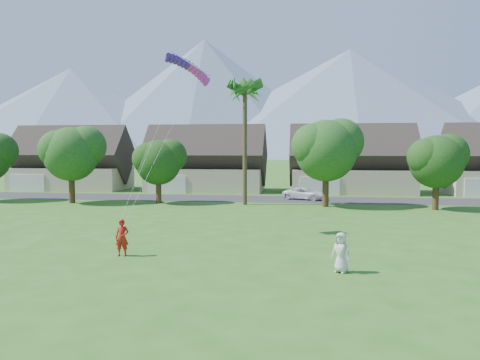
% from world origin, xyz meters
% --- Properties ---
extents(ground, '(500.00, 500.00, 0.00)m').
position_xyz_m(ground, '(0.00, 0.00, 0.00)').
color(ground, '#2D6019').
rests_on(ground, ground).
extents(street, '(90.00, 7.00, 0.01)m').
position_xyz_m(street, '(0.00, 34.00, 0.01)').
color(street, '#2D2D30').
rests_on(street, ground).
extents(kite_flyer, '(0.76, 0.53, 1.98)m').
position_xyz_m(kite_flyer, '(-5.71, 5.41, 0.99)').
color(kite_flyer, '#AF1D14').
rests_on(kite_flyer, ground).
extents(watcher, '(1.09, 0.97, 1.87)m').
position_xyz_m(watcher, '(5.57, 3.63, 0.94)').
color(watcher, silver).
rests_on(watcher, ground).
extents(parked_car, '(5.22, 3.80, 1.32)m').
position_xyz_m(parked_car, '(4.02, 34.00, 0.66)').
color(parked_car, white).
rests_on(parked_car, ground).
extents(mountain_ridge, '(540.00, 240.00, 70.00)m').
position_xyz_m(mountain_ridge, '(10.40, 260.00, 29.07)').
color(mountain_ridge, slate).
rests_on(mountain_ridge, ground).
extents(houses_row, '(72.75, 8.19, 8.86)m').
position_xyz_m(houses_row, '(0.49, 42.99, 3.44)').
color(houses_row, beige).
rests_on(houses_row, ground).
extents(tree_row, '(62.27, 6.67, 8.45)m').
position_xyz_m(tree_row, '(-1.14, 27.92, 4.89)').
color(tree_row, '#47301C').
rests_on(tree_row, ground).
extents(fan_palm, '(3.00, 3.00, 13.80)m').
position_xyz_m(fan_palm, '(-2.00, 28.50, 11.80)').
color(fan_palm, '#4C3D26').
rests_on(fan_palm, ground).
extents(parafoil_kite, '(3.43, 1.44, 0.50)m').
position_xyz_m(parafoil_kite, '(-3.72, 12.48, 11.12)').
color(parafoil_kite, '#4A18B5').
rests_on(parafoil_kite, ground).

